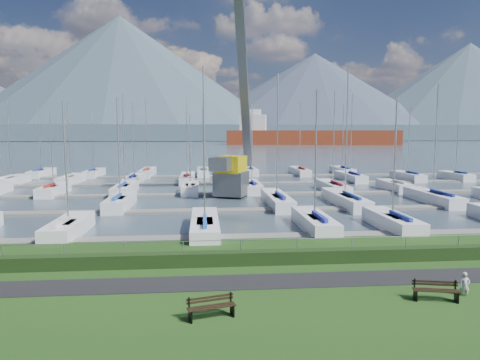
{
  "coord_description": "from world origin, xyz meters",
  "views": [
    {
      "loc": [
        -2.92,
        -21.78,
        6.85
      ],
      "look_at": [
        0.0,
        12.0,
        3.0
      ],
      "focal_mm": 32.0,
      "sensor_mm": 36.0,
      "label": 1
    }
  ],
  "objects": [
    {
      "name": "foothill",
      "position": [
        0.0,
        330.0,
        6.0
      ],
      "size": [
        900.0,
        80.0,
        12.0
      ],
      "primitive_type": "cube",
      "color": "#495C6B",
      "rests_on": "water"
    },
    {
      "name": "person",
      "position": [
        7.96,
        -5.38,
        0.58
      ],
      "size": [
        0.48,
        0.38,
        1.15
      ],
      "primitive_type": "imported",
      "rotation": [
        0.0,
        0.0,
        -0.27
      ],
      "color": "#AAAAB0",
      "rests_on": "grass"
    },
    {
      "name": "cargo_ship_mid",
      "position": [
        52.39,
        210.37,
        3.61
      ],
      "size": [
        93.92,
        34.54,
        21.5
      ],
      "rotation": [
        0.0,
        0.0,
        -0.18
      ],
      "color": "maroon",
      "rests_on": "water"
    },
    {
      "name": "bench_left",
      "position": [
        -2.68,
        -6.64,
        0.42
      ],
      "size": [
        1.85,
        0.86,
        0.85
      ],
      "rotation": [
        0.0,
        0.0,
        0.26
      ],
      "color": "black",
      "rests_on": "grass"
    },
    {
      "name": "fence",
      "position": [
        0.0,
        0.0,
        1.2
      ],
      "size": [
        80.0,
        0.04,
        0.04
      ],
      "primitive_type": "cylinder",
      "rotation": [
        0.0,
        1.57,
        0.0
      ],
      "color": "gray",
      "rests_on": "grass"
    },
    {
      "name": "path",
      "position": [
        0.0,
        -3.0,
        0.01
      ],
      "size": [
        160.0,
        2.0,
        0.04
      ],
      "primitive_type": "cube",
      "color": "black",
      "rests_on": "grass"
    },
    {
      "name": "crane",
      "position": [
        0.59,
        25.84,
        5.33
      ],
      "size": [
        6.03,
        13.48,
        22.35
      ],
      "rotation": [
        0.0,
        0.0,
        -0.39
      ],
      "color": "#505357",
      "rests_on": "water"
    },
    {
      "name": "hedge",
      "position": [
        0.0,
        -0.4,
        0.35
      ],
      "size": [
        80.0,
        0.7,
        0.7
      ],
      "primitive_type": "cube",
      "color": "black",
      "rests_on": "grass"
    },
    {
      "name": "sailboat_fleet",
      "position": [
        -0.7,
        28.75,
        5.44
      ],
      "size": [
        74.59,
        49.92,
        13.55
      ],
      "color": "navy",
      "rests_on": "water"
    },
    {
      "name": "docks",
      "position": [
        0.0,
        26.0,
        -0.22
      ],
      "size": [
        90.0,
        41.6,
        0.25
      ],
      "color": "slate",
      "rests_on": "water"
    },
    {
      "name": "bench_right",
      "position": [
        6.46,
        -5.78,
        0.42
      ],
      "size": [
        1.85,
        0.78,
        0.85
      ],
      "rotation": [
        0.0,
        0.0,
        -0.21
      ],
      "color": "black",
      "rests_on": "grass"
    },
    {
      "name": "mountains",
      "position": [
        7.35,
        404.62,
        46.68
      ],
      "size": [
        1190.0,
        360.0,
        115.0
      ],
      "color": "#3F465C",
      "rests_on": "water"
    },
    {
      "name": "water",
      "position": [
        0.0,
        260.0,
        -0.4
      ],
      "size": [
        800.0,
        540.0,
        0.2
      ],
      "primitive_type": "cube",
      "color": "#3C4C58"
    }
  ]
}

